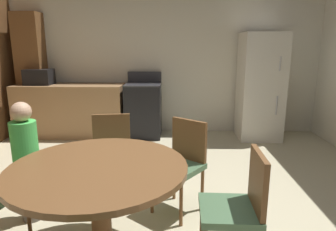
# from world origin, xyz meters

# --- Properties ---
(ground_plane) EXTENTS (14.00, 14.00, 0.00)m
(ground_plane) POSITION_xyz_m (0.00, 0.00, 0.00)
(ground_plane) COLOR beige
(wall_back) EXTENTS (5.73, 0.12, 2.70)m
(wall_back) POSITION_xyz_m (0.00, 3.16, 1.35)
(wall_back) COLOR silver
(wall_back) RESTS_ON ground
(kitchen_counter) EXTENTS (1.84, 0.60, 0.90)m
(kitchen_counter) POSITION_xyz_m (-1.64, 2.76, 0.45)
(kitchen_counter) COLOR #9E754C
(kitchen_counter) RESTS_ON ground
(pantry_column) EXTENTS (0.44, 0.36, 2.10)m
(pantry_column) POSITION_xyz_m (-2.34, 2.94, 1.05)
(pantry_column) COLOR brown
(pantry_column) RESTS_ON ground
(oven_range) EXTENTS (0.60, 0.60, 1.10)m
(oven_range) POSITION_xyz_m (-0.37, 2.76, 0.47)
(oven_range) COLOR black
(oven_range) RESTS_ON ground
(refrigerator) EXTENTS (0.68, 0.68, 1.76)m
(refrigerator) POSITION_xyz_m (1.60, 2.71, 0.88)
(refrigerator) COLOR silver
(refrigerator) RESTS_ON ground
(microwave) EXTENTS (0.44, 0.32, 0.26)m
(microwave) POSITION_xyz_m (-2.15, 2.76, 1.03)
(microwave) COLOR black
(microwave) RESTS_ON kitchen_counter
(dining_table) EXTENTS (1.21, 1.21, 0.76)m
(dining_table) POSITION_xyz_m (-0.35, -0.40, 0.60)
(dining_table) COLOR brown
(dining_table) RESTS_ON ground
(chair_north) EXTENTS (0.45, 0.45, 0.87)m
(chair_north) POSITION_xyz_m (-0.47, 0.55, 0.50)
(chair_north) COLOR brown
(chair_north) RESTS_ON ground
(chair_east) EXTENTS (0.41, 0.41, 0.87)m
(chair_east) POSITION_xyz_m (0.61, -0.43, 0.50)
(chair_east) COLOR brown
(chair_east) RESTS_ON ground
(chair_northeast) EXTENTS (0.56, 0.56, 0.87)m
(chair_northeast) POSITION_xyz_m (0.24, 0.36, 0.50)
(chair_northeast) COLOR brown
(chair_northeast) RESTS_ON ground
(person_child) EXTENTS (0.31, 0.31, 1.09)m
(person_child) POSITION_xyz_m (-1.13, 0.15, 0.58)
(person_child) COLOR #665B51
(person_child) RESTS_ON ground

